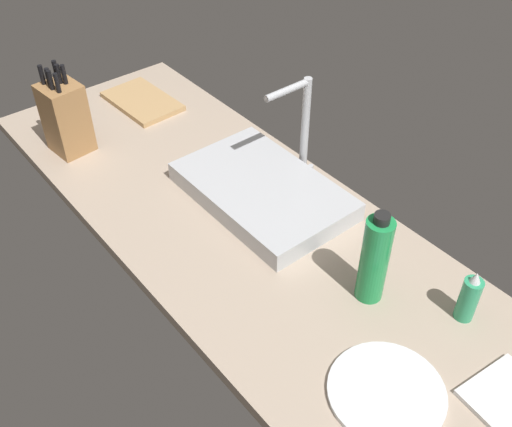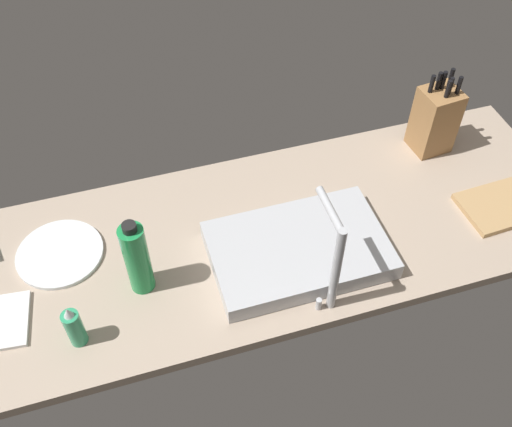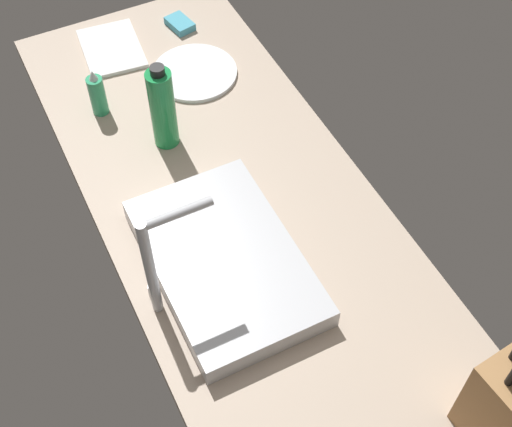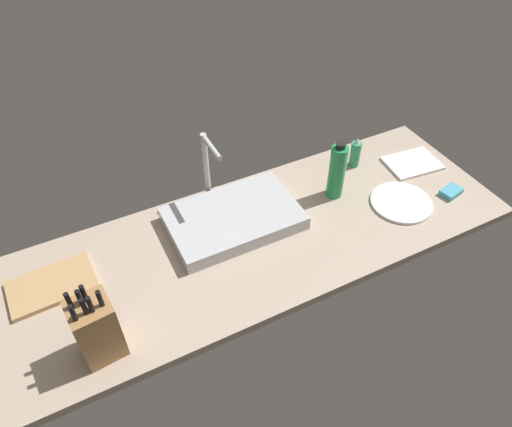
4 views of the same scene
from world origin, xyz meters
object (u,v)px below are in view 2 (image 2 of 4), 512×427
Objects in this scene: faucet at (334,258)px; water_bottle at (137,258)px; knife_block at (435,119)px; dinner_plate at (60,254)px; sink_basin at (298,250)px; soap_bottle at (74,327)px; cutting_board at (507,204)px.

water_bottle is at bearing -22.61° from faucet.
dinner_plate is at bearing -0.70° from knife_block.
sink_basin is at bearing -80.89° from faucet.
water_bottle reaches higher than soap_bottle.
knife_block is 1.11× the size of water_bottle.
knife_block is at bearing -175.01° from dinner_plate.
knife_block is 35.30cm from cutting_board.
faucet reaches higher than water_bottle.
dinner_plate is at bearing -8.97° from cutting_board.
cutting_board is 1.11× the size of water_bottle.
cutting_board is (-10.26, 32.00, -10.82)cm from knife_block.
knife_block is 106.49cm from water_bottle.
sink_basin reaches higher than cutting_board.
water_bottle is at bearing -146.70° from soap_bottle.
sink_basin is 68.91cm from dinner_plate.
knife_block reaches higher than dinner_plate.
faucet reaches higher than dinner_plate.
water_bottle reaches higher than sink_basin.
faucet is 1.22× the size of water_bottle.
faucet is 51.41cm from water_bottle.
water_bottle reaches higher than dinner_plate.
sink_basin is 66.76cm from knife_block.
faucet reaches higher than knife_block.
faucet is at bearing 34.99° from knife_block.
cutting_board is at bearing 102.09° from knife_block.
water_bottle is 29.81cm from dinner_plate.
soap_bottle reaches higher than sink_basin.
dinner_plate is at bearing -17.40° from sink_basin.
water_bottle is at bearing -4.13° from sink_basin.
sink_basin is 45.51cm from water_bottle.
knife_block is 124.94cm from dinner_plate.
cutting_board is at bearing 179.51° from sink_basin.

